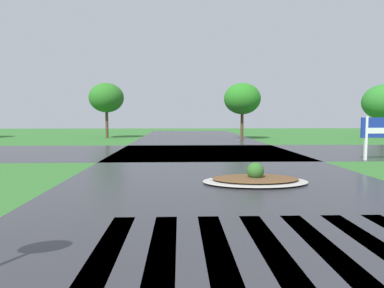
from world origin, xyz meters
TOP-DOWN VIEW (x-y plane):
  - asphalt_roadway at (0.00, 10.00)m, footprint 10.78×80.00m
  - asphalt_cross_road at (0.00, 19.22)m, footprint 90.00×9.71m
  - crosswalk_stripes at (-0.00, 3.65)m, footprint 5.85×3.44m
  - median_island at (0.95, 9.14)m, footprint 3.44×2.16m
  - background_treeline at (-0.49, 32.17)m, footprint 45.72×5.61m

SIDE VIEW (x-z plane):
  - asphalt_roadway at x=0.00m, z-range 0.00..0.01m
  - asphalt_cross_road at x=0.00m, z-range 0.00..0.01m
  - crosswalk_stripes at x=0.00m, z-range 0.00..0.01m
  - median_island at x=0.95m, z-range -0.21..0.47m
  - background_treeline at x=-0.49m, z-range 1.02..6.52m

